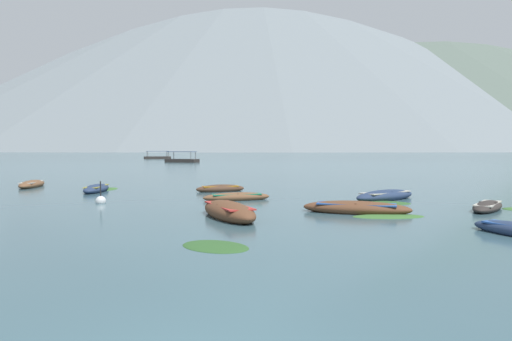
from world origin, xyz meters
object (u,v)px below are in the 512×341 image
object	(u,v)px
ferry_0	(182,160)
mooring_buoy	(101,201)
rowboat_5	(32,184)
ferry_1	(157,157)
rowboat_1	(96,189)
rowboat_3	(385,196)
rowboat_0	(356,208)
rowboat_8	(488,206)
rowboat_4	(220,189)
rowboat_6	(229,211)
rowboat_10	(237,197)

from	to	relation	value
ferry_0	mooring_buoy	world-z (taller)	ferry_0
rowboat_5	mooring_buoy	xyz separation A→B (m)	(7.98, -9.84, -0.07)
ferry_1	rowboat_1	bearing A→B (deg)	-81.50
rowboat_5	rowboat_3	bearing A→B (deg)	-21.36
rowboat_0	rowboat_8	distance (m)	6.11
rowboat_4	rowboat_5	world-z (taller)	rowboat_5
rowboat_1	ferry_0	size ratio (longest dim) A/B	0.51
rowboat_0	rowboat_1	distance (m)	17.18
rowboat_5	ferry_1	distance (m)	101.14
rowboat_5	rowboat_8	world-z (taller)	rowboat_5
rowboat_3	mooring_buoy	distance (m)	14.76
ferry_0	rowboat_3	bearing A→B (deg)	-74.23
rowboat_1	rowboat_6	world-z (taller)	rowboat_6
rowboat_10	mooring_buoy	bearing A→B (deg)	-171.35
rowboat_0	rowboat_5	bearing A→B (deg)	145.36
rowboat_8	rowboat_0	bearing A→B (deg)	-173.57
rowboat_3	rowboat_8	bearing A→B (deg)	-52.36
mooring_buoy	rowboat_3	bearing A→B (deg)	3.70
rowboat_6	rowboat_8	world-z (taller)	rowboat_6
rowboat_5	rowboat_4	bearing A→B (deg)	-16.33
rowboat_5	rowboat_8	size ratio (longest dim) A/B	1.26
rowboat_3	rowboat_5	bearing A→B (deg)	158.64
rowboat_1	ferry_0	bearing A→B (deg)	92.70
rowboat_4	rowboat_10	xyz separation A→B (m)	(1.06, -4.79, -0.01)
rowboat_5	mooring_buoy	size ratio (longest dim) A/B	3.49
rowboat_8	rowboat_10	xyz separation A→B (m)	(-11.13, 4.20, 0.01)
rowboat_6	mooring_buoy	size ratio (longest dim) A/B	3.68
rowboat_0	rowboat_8	world-z (taller)	rowboat_0
mooring_buoy	ferry_0	bearing A→B (deg)	94.21
rowboat_3	rowboat_6	distance (m)	10.09
rowboat_8	rowboat_3	bearing A→B (deg)	127.64
rowboat_0	rowboat_4	size ratio (longest dim) A/B	1.42
rowboat_6	mooring_buoy	world-z (taller)	mooring_buoy
rowboat_3	rowboat_6	bearing A→B (deg)	-144.73
ferry_0	ferry_1	world-z (taller)	same
rowboat_5	ferry_1	world-z (taller)	ferry_1
rowboat_6	rowboat_8	xyz separation A→B (m)	(11.41, 1.70, -0.10)
rowboat_1	mooring_buoy	distance (m)	6.46
rowboat_4	rowboat_5	bearing A→B (deg)	163.67
ferry_0	ferry_1	size ratio (longest dim) A/B	0.91
rowboat_6	ferry_1	distance (m)	117.90
rowboat_4	ferry_1	xyz separation A→B (m)	(-23.51, 104.68, 0.27)
ferry_1	mooring_buoy	distance (m)	111.92
rowboat_5	rowboat_6	size ratio (longest dim) A/B	0.95
rowboat_4	ferry_1	bearing A→B (deg)	102.66
rowboat_8	rowboat_10	bearing A→B (deg)	159.33
rowboat_1	rowboat_8	bearing A→B (deg)	-24.70
rowboat_10	ferry_1	distance (m)	112.19
rowboat_1	rowboat_6	distance (m)	13.97
rowboat_3	ferry_1	xyz separation A→B (m)	(-32.52, 109.55, 0.24)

